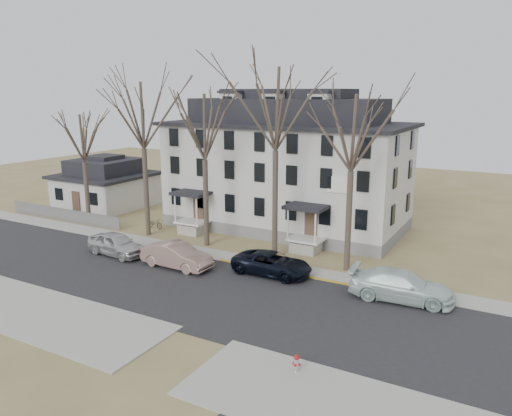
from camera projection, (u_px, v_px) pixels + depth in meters
The scene contains 20 objects.
ground at pixel (182, 302), 28.70m from camera, with size 120.00×120.00×0.00m, color olive.
main_road at pixel (202, 291), 30.40m from camera, with size 120.00×10.00×0.04m, color #27272A.
far_sidewalk at pixel (251, 262), 35.51m from camera, with size 120.00×2.00×0.08m, color #A09F97.
near_sidewalk_right at pixel (356, 414), 18.77m from camera, with size 14.00×5.00×0.08m, color #A09F97.
near_sidewalk_left at pixel (14, 306), 28.23m from camera, with size 20.00×5.00×0.08m, color #A09F97.
yellow_curb at pixel (311, 278), 32.37m from camera, with size 14.00×0.25×0.06m, color gold.
boarding_house at pixel (287, 167), 43.69m from camera, with size 20.80×12.36×12.05m.
small_house at pixel (106, 185), 52.21m from camera, with size 8.70×8.70×5.00m.
fence at pixel (64, 221), 46.72m from camera, with size 14.00×0.06×1.20m, color gray.
tree_far_left at pixel (142, 111), 39.88m from camera, with size 8.40×8.40×13.72m.
tree_mid_left at pixel (204, 122), 37.21m from camera, with size 7.80×7.80×12.74m.
tree_center at pixel (276, 103), 34.03m from camera, with size 9.00×9.00×14.70m.
tree_mid_right at pixel (353, 127), 31.77m from camera, with size 7.80×7.80×12.74m.
tree_bungalow at pixel (82, 135), 43.70m from camera, with size 6.60×6.60×10.78m.
car_silver at pixel (117, 245), 36.73m from camera, with size 1.98×4.92×1.67m, color silver.
car_tan at pixel (177, 256), 34.15m from camera, with size 1.80×5.15×1.70m, color gray.
car_navy at pixel (272, 264), 32.86m from camera, with size 2.46×5.34×1.48m, color black.
car_white at pixel (401, 286), 28.80m from camera, with size 2.42×5.95×1.73m, color silver.
bicycle_left at pixel (155, 224), 44.09m from camera, with size 0.57×1.64×0.86m, color black.
fire_hydrant at pixel (296, 364), 21.45m from camera, with size 0.35×0.33×0.84m.
Camera 1 is at (16.72, -21.25, 11.85)m, focal length 35.00 mm.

